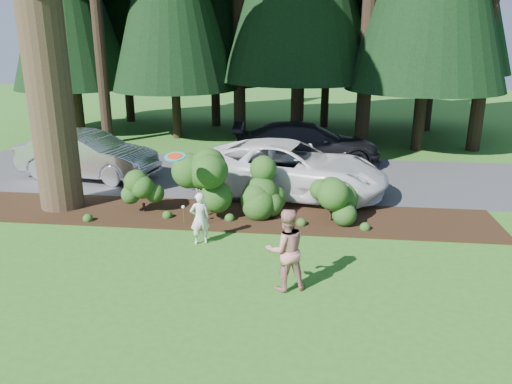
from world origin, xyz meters
TOP-DOWN VIEW (x-y plane):
  - ground at (0.00, 0.00)m, footprint 80.00×80.00m
  - mulch_bed at (0.00, 3.25)m, footprint 16.00×2.50m
  - driveway at (0.00, 7.50)m, footprint 22.00×6.00m
  - shrub_row at (0.77, 3.14)m, footprint 6.53×1.60m
  - lily_cluster at (-0.30, 2.40)m, footprint 0.69×0.09m
  - car_silver_wagon at (-5.20, 6.56)m, footprint 5.26×2.57m
  - car_white_suv at (2.10, 5.38)m, footprint 6.65×3.90m
  - car_dark_suv at (2.59, 9.35)m, footprint 5.99×2.91m
  - child at (0.14, 1.22)m, footprint 0.57×0.48m
  - adult at (2.38, -0.86)m, footprint 1.02×0.91m
  - frisbee at (-0.50, 1.48)m, footprint 0.52×0.51m

SIDE VIEW (x-z plane):
  - ground at x=0.00m, z-range 0.00..0.00m
  - driveway at x=0.00m, z-range 0.00..0.03m
  - mulch_bed at x=0.00m, z-range 0.00..0.05m
  - lily_cluster at x=-0.30m, z-range 0.21..0.78m
  - child at x=0.14m, z-range 0.00..1.33m
  - shrub_row at x=0.77m, z-range 0.00..1.61m
  - car_silver_wagon at x=-5.20m, z-range 0.03..1.69m
  - adult at x=2.38m, z-range 0.00..1.73m
  - car_dark_suv at x=2.59m, z-range 0.03..1.71m
  - car_white_suv at x=2.10m, z-range 0.03..1.77m
  - frisbee at x=-0.50m, z-range 2.08..2.22m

